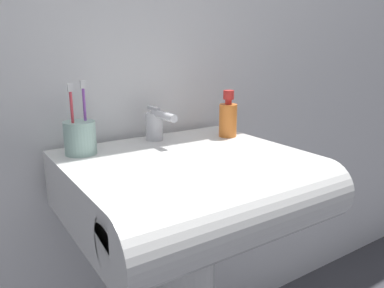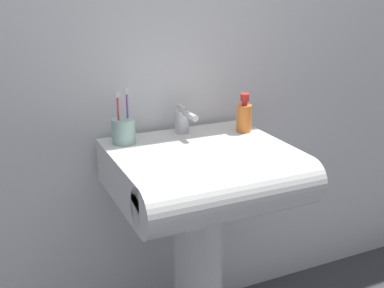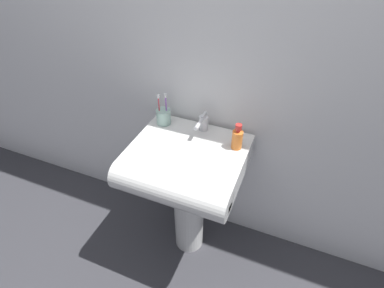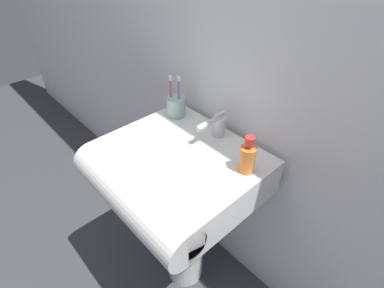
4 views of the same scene
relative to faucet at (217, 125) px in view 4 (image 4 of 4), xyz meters
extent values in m
plane|color=#38383D|center=(-0.02, -0.16, -0.86)|extent=(6.00, 6.00, 0.00)
cube|color=white|center=(-0.02, 0.11, 0.34)|extent=(5.00, 0.05, 2.40)
cylinder|color=white|center=(-0.02, -0.16, -0.53)|extent=(0.18, 0.18, 0.66)
cube|color=white|center=(-0.02, -0.16, -0.13)|extent=(0.58, 0.46, 0.15)
cylinder|color=white|center=(-0.02, -0.39, -0.13)|extent=(0.58, 0.15, 0.15)
cylinder|color=silver|center=(0.00, 0.01, -0.01)|extent=(0.05, 0.05, 0.08)
cylinder|color=silver|center=(0.00, -0.05, 0.03)|extent=(0.02, 0.12, 0.02)
cube|color=silver|center=(0.00, 0.01, 0.04)|extent=(0.01, 0.06, 0.01)
cylinder|color=#99BFB2|center=(-0.23, -0.01, -0.01)|extent=(0.08, 0.08, 0.08)
cylinder|color=#D83F4C|center=(-0.24, -0.02, 0.04)|extent=(0.01, 0.01, 0.15)
cube|color=white|center=(-0.24, -0.02, 0.12)|extent=(0.01, 0.01, 0.02)
cylinder|color=purple|center=(-0.21, -0.01, 0.04)|extent=(0.01, 0.01, 0.15)
cube|color=white|center=(-0.21, -0.01, 0.13)|extent=(0.01, 0.01, 0.02)
cylinder|color=orange|center=(0.21, -0.07, 0.00)|extent=(0.05, 0.05, 0.10)
cylinder|color=red|center=(0.21, -0.07, 0.06)|extent=(0.02, 0.02, 0.01)
cylinder|color=red|center=(0.21, -0.07, 0.08)|extent=(0.03, 0.03, 0.03)
camera|label=1|loc=(-0.50, -0.94, 0.22)|focal=35.00mm
camera|label=2|loc=(-0.66, -1.51, 0.48)|focal=45.00mm
camera|label=3|loc=(0.44, -1.24, 0.91)|focal=28.00mm
camera|label=4|loc=(0.64, -0.72, 0.64)|focal=28.00mm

